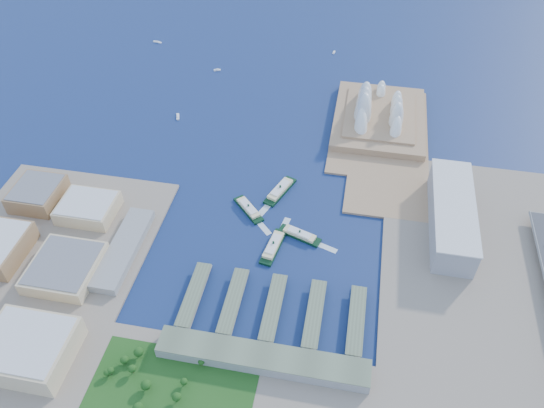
% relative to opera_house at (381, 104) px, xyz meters
% --- Properties ---
extents(ground, '(3000.00, 3000.00, 0.00)m').
position_rel_opera_house_xyz_m(ground, '(-105.00, -280.00, -32.00)').
color(ground, '#101D4F').
rests_on(ground, ground).
extents(west_land, '(220.00, 390.00, 3.00)m').
position_rel_opera_house_xyz_m(west_land, '(-355.00, -385.00, -30.50)').
color(west_land, gray).
rests_on(west_land, ground).
extents(east_land, '(240.00, 500.00, 3.00)m').
position_rel_opera_house_xyz_m(east_land, '(135.00, -330.00, -30.50)').
color(east_land, gray).
rests_on(east_land, ground).
extents(peninsula, '(135.00, 220.00, 3.00)m').
position_rel_opera_house_xyz_m(peninsula, '(2.50, -20.00, -30.50)').
color(peninsula, '#A27D58').
rests_on(peninsula, ground).
extents(opera_house, '(134.00, 180.00, 58.00)m').
position_rel_opera_house_xyz_m(opera_house, '(0.00, 0.00, 0.00)').
color(opera_house, white).
rests_on(opera_house, peninsula).
extents(toaster_building, '(45.00, 155.00, 35.00)m').
position_rel_opera_house_xyz_m(toaster_building, '(90.00, -200.00, -11.50)').
color(toaster_building, gray).
rests_on(toaster_building, east_land).
extents(west_buildings, '(200.00, 280.00, 27.00)m').
position_rel_opera_house_xyz_m(west_buildings, '(-355.00, -350.00, -15.50)').
color(west_buildings, olive).
rests_on(west_buildings, west_land).
extents(ferry_wharves, '(184.00, 90.00, 9.30)m').
position_rel_opera_house_xyz_m(ferry_wharves, '(-91.00, -355.00, -27.35)').
color(ferry_wharves, '#59664D').
rests_on(ferry_wharves, ground).
extents(terminal_building, '(200.00, 28.00, 12.00)m').
position_rel_opera_house_xyz_m(terminal_building, '(-90.00, -415.00, -23.00)').
color(terminal_building, gray).
rests_on(terminal_building, south_land).
extents(park, '(150.00, 110.00, 16.00)m').
position_rel_opera_house_xyz_m(park, '(-165.00, -470.00, -21.00)').
color(park, '#194714').
rests_on(park, south_land).
extents(ferry_a, '(45.10, 46.55, 9.77)m').
position_rel_opera_house_xyz_m(ferry_a, '(-148.09, -216.17, -27.11)').
color(ferry_a, black).
rests_on(ferry_a, ground).
extents(ferry_b, '(34.79, 59.42, 10.97)m').
position_rel_opera_house_xyz_m(ferry_b, '(-115.89, -176.42, -26.52)').
color(ferry_b, black).
rests_on(ferry_b, ground).
extents(ferry_c, '(23.18, 57.10, 10.50)m').
position_rel_opera_house_xyz_m(ferry_c, '(-106.93, -270.65, -26.75)').
color(ferry_c, black).
rests_on(ferry_c, ground).
extents(ferry_d, '(52.89, 29.08, 9.72)m').
position_rel_opera_house_xyz_m(ferry_d, '(-80.27, -247.24, -27.14)').
color(ferry_d, black).
rests_on(ferry_d, ground).
extents(boat_a, '(8.93, 16.50, 3.10)m').
position_rel_opera_house_xyz_m(boat_a, '(-295.25, -41.86, -30.45)').
color(boat_a, white).
rests_on(boat_a, ground).
extents(boat_b, '(11.98, 7.20, 3.05)m').
position_rel_opera_house_xyz_m(boat_b, '(-273.07, 101.61, -30.47)').
color(boat_b, white).
rests_on(boat_b, ground).
extents(boat_c, '(5.56, 10.90, 2.36)m').
position_rel_opera_house_xyz_m(boat_c, '(61.33, 94.72, -30.82)').
color(boat_c, white).
rests_on(boat_c, ground).
extents(boat_d, '(16.53, 6.73, 2.72)m').
position_rel_opera_house_xyz_m(boat_d, '(-406.02, 178.33, -30.64)').
color(boat_d, white).
rests_on(boat_d, ground).
extents(boat_e, '(4.69, 10.85, 2.58)m').
position_rel_opera_house_xyz_m(boat_e, '(-86.69, 199.69, -30.71)').
color(boat_e, white).
rests_on(boat_e, ground).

